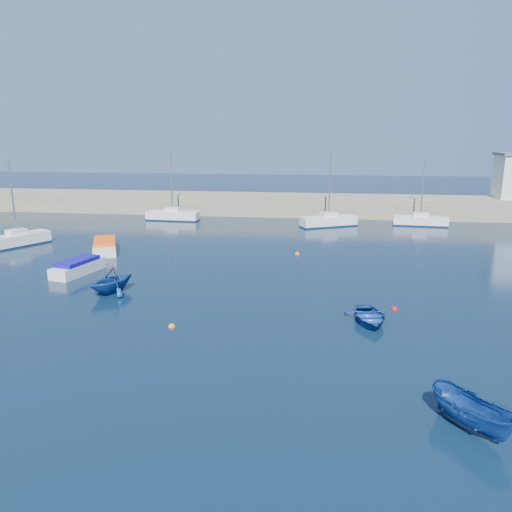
# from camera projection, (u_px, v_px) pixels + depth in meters

# --- Properties ---
(ground) EXTENTS (220.00, 220.00, 0.00)m
(ground) POSITION_uv_depth(u_px,v_px,m) (193.00, 405.00, 18.98)
(ground) COLOR black
(ground) RESTS_ON ground
(back_wall) EXTENTS (96.00, 4.50, 2.60)m
(back_wall) POSITION_uv_depth(u_px,v_px,m) (286.00, 205.00, 62.94)
(back_wall) COLOR gray
(back_wall) RESTS_ON ground
(sailboat_3) EXTENTS (4.13, 5.94, 7.82)m
(sailboat_3) POSITION_uv_depth(u_px,v_px,m) (17.00, 240.00, 45.66)
(sailboat_3) COLOR silver
(sailboat_3) RESTS_ON ground
(sailboat_5) EXTENTS (6.30, 2.04, 8.23)m
(sailboat_5) POSITION_uv_depth(u_px,v_px,m) (173.00, 215.00, 59.39)
(sailboat_5) COLOR silver
(sailboat_5) RESTS_ON ground
(sailboat_6) EXTENTS (6.49, 4.48, 8.44)m
(sailboat_6) POSITION_uv_depth(u_px,v_px,m) (328.00, 221.00, 55.44)
(sailboat_6) COLOR silver
(sailboat_6) RESTS_ON ground
(sailboat_7) EXTENTS (5.99, 2.08, 7.79)m
(sailboat_7) POSITION_uv_depth(u_px,v_px,m) (420.00, 220.00, 55.92)
(sailboat_7) COLOR silver
(sailboat_7) RESTS_ON ground
(motorboat_1) EXTENTS (2.51, 4.71, 1.10)m
(motorboat_1) POSITION_uv_depth(u_px,v_px,m) (78.00, 267.00, 36.71)
(motorboat_1) COLOR silver
(motorboat_1) RESTS_ON ground
(motorboat_2) EXTENTS (3.81, 5.60, 1.09)m
(motorboat_2) POSITION_uv_depth(u_px,v_px,m) (105.00, 246.00, 43.55)
(motorboat_2) COLOR silver
(motorboat_2) RESTS_ON ground
(dinghy_center) EXTENTS (2.76, 3.58, 0.69)m
(dinghy_center) POSITION_uv_depth(u_px,v_px,m) (369.00, 317.00, 27.16)
(dinghy_center) COLOR navy
(dinghy_center) RESTS_ON ground
(dinghy_left) EXTENTS (4.07, 4.23, 1.72)m
(dinghy_left) POSITION_uv_depth(u_px,v_px,m) (111.00, 280.00, 32.13)
(dinghy_left) COLOR navy
(dinghy_left) RESTS_ON ground
(dinghy_right) EXTENTS (2.99, 3.50, 1.31)m
(dinghy_right) POSITION_uv_depth(u_px,v_px,m) (472.00, 413.00, 17.24)
(dinghy_right) COLOR navy
(dinghy_right) RESTS_ON ground
(buoy_0) EXTENTS (0.40, 0.40, 0.40)m
(buoy_0) POSITION_uv_depth(u_px,v_px,m) (172.00, 327.00, 26.64)
(buoy_0) COLOR orange
(buoy_0) RESTS_ON ground
(buoy_1) EXTENTS (0.42, 0.42, 0.42)m
(buoy_1) POSITION_uv_depth(u_px,v_px,m) (394.00, 310.00, 29.30)
(buoy_1) COLOR #AD0D16
(buoy_1) RESTS_ON ground
(buoy_3) EXTENTS (0.41, 0.41, 0.41)m
(buoy_3) POSITION_uv_depth(u_px,v_px,m) (297.00, 254.00, 42.73)
(buoy_3) COLOR orange
(buoy_3) RESTS_ON ground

